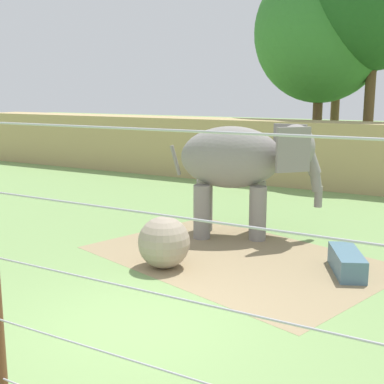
{
  "coord_description": "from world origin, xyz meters",
  "views": [
    {
      "loc": [
        4.32,
        -6.04,
        3.54
      ],
      "look_at": [
        -1.08,
        3.5,
        1.4
      ],
      "focal_mm": 48.41,
      "sensor_mm": 36.0,
      "label": 1
    }
  ],
  "objects": [
    {
      "name": "tree_left_of_centre",
      "position": [
        -2.46,
        17.68,
        6.12
      ],
      "size": [
        5.95,
        5.95,
        9.26
      ],
      "color": "brown",
      "rests_on": "ground"
    },
    {
      "name": "tree_behind_wall",
      "position": [
        -2.51,
        21.02,
        7.35
      ],
      "size": [
        3.99,
        3.99,
        9.52
      ],
      "color": "brown",
      "rests_on": "ground"
    },
    {
      "name": "feed_trough",
      "position": [
        2.18,
        3.97,
        0.22
      ],
      "size": [
        1.04,
        1.48,
        0.44
      ],
      "color": "slate",
      "rests_on": "ground"
    },
    {
      "name": "ground_plane",
      "position": [
        0.0,
        0.0,
        0.0
      ],
      "size": [
        120.0,
        120.0,
        0.0
      ],
      "primitive_type": "plane",
      "color": "#759956"
    },
    {
      "name": "enrichment_ball",
      "position": [
        -1.14,
        2.46,
        0.53
      ],
      "size": [
        1.06,
        1.06,
        1.06
      ],
      "primitive_type": "sphere",
      "color": "gray",
      "rests_on": "ground"
    },
    {
      "name": "embankment_wall",
      "position": [
        0.0,
        13.11,
        1.22
      ],
      "size": [
        36.0,
        1.8,
        2.44
      ],
      "primitive_type": "cube",
      "color": "tan",
      "rests_on": "ground"
    },
    {
      "name": "elephant",
      "position": [
        -0.75,
        5.44,
        1.83
      ],
      "size": [
        3.5,
        2.35,
        2.77
      ],
      "color": "gray",
      "rests_on": "ground"
    },
    {
      "name": "dirt_patch",
      "position": [
        -0.11,
        3.74,
        0.0
      ],
      "size": [
        7.05,
        5.73,
        0.01
      ],
      "primitive_type": "cube",
      "rotation": [
        0.0,
        0.0,
        -0.29
      ],
      "color": "#937F5B",
      "rests_on": "ground"
    }
  ]
}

